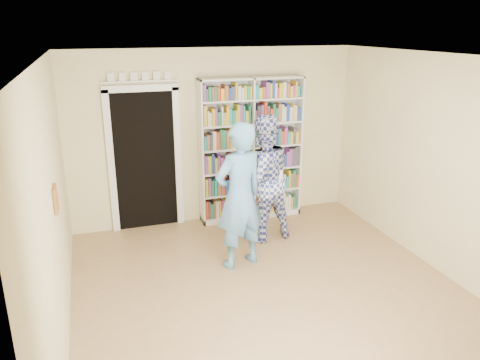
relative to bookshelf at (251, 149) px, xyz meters
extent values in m
plane|color=#9A724A|center=(-0.54, -2.34, -1.14)|extent=(5.00, 5.00, 0.00)
plane|color=white|center=(-0.54, -2.34, 1.56)|extent=(5.00, 5.00, 0.00)
plane|color=beige|center=(-0.54, 0.16, 0.21)|extent=(4.50, 0.00, 4.50)
plane|color=beige|center=(-2.79, -2.34, 0.21)|extent=(0.00, 5.00, 5.00)
plane|color=beige|center=(1.71, -2.34, 0.21)|extent=(0.00, 5.00, 5.00)
cube|color=white|center=(0.00, 0.00, -0.01)|extent=(1.65, 0.31, 2.26)
cube|color=white|center=(0.00, 0.00, -0.01)|extent=(0.03, 0.31, 2.26)
cube|color=black|center=(-1.64, 0.14, -0.09)|extent=(0.90, 0.03, 2.10)
cube|color=silver|center=(-2.14, 0.12, -0.09)|extent=(0.10, 0.06, 2.20)
cube|color=silver|center=(-1.14, 0.12, -0.09)|extent=(0.10, 0.06, 2.20)
cube|color=silver|center=(-1.64, 0.12, 1.01)|extent=(1.10, 0.06, 0.10)
cube|color=silver|center=(-1.64, 0.12, 1.11)|extent=(1.10, 0.08, 0.02)
cube|color=maroon|center=(-2.77, -2.14, 0.26)|extent=(0.03, 0.25, 0.25)
imported|color=#5591BE|center=(-0.68, -1.49, -0.19)|extent=(0.80, 0.64, 1.91)
imported|color=navy|center=(-0.11, -0.81, -0.22)|extent=(0.99, 0.82, 1.85)
cube|color=white|center=(0.02, -1.01, -0.19)|extent=(0.20, 0.02, 0.28)
camera|label=1|loc=(-2.39, -6.75, 1.86)|focal=35.00mm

